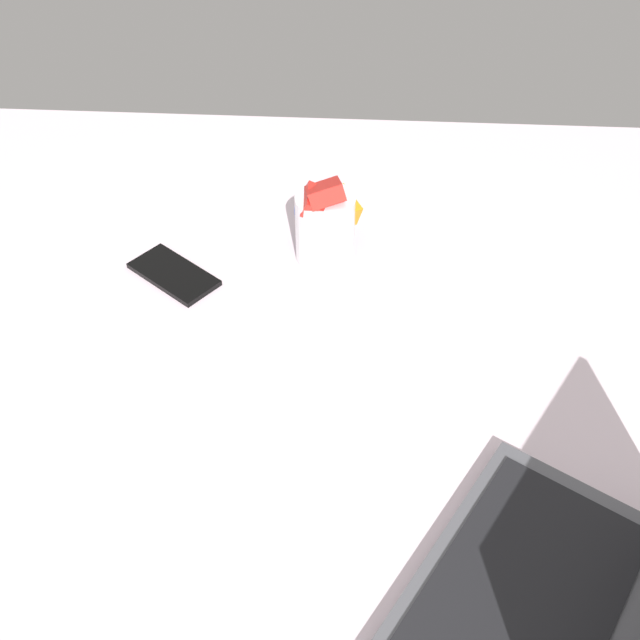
% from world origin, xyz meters
% --- Properties ---
extents(bed_mattress, '(1.80, 1.40, 0.18)m').
position_xyz_m(bed_mattress, '(0.00, 0.00, 0.09)').
color(bed_mattress, silver).
rests_on(bed_mattress, ground).
extents(laptop, '(0.40, 0.37, 0.23)m').
position_xyz_m(laptop, '(0.12, 0.37, 0.22)').
color(laptop, '#4C4C51').
rests_on(laptop, bed_mattress).
extents(snack_cup, '(0.10, 0.11, 0.15)m').
position_xyz_m(snack_cup, '(-0.46, 0.10, 0.24)').
color(snack_cup, silver).
rests_on(snack_cup, bed_mattress).
extents(cell_phone, '(0.14, 0.15, 0.01)m').
position_xyz_m(cell_phone, '(-0.40, -0.12, 0.18)').
color(cell_phone, black).
rests_on(cell_phone, bed_mattress).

